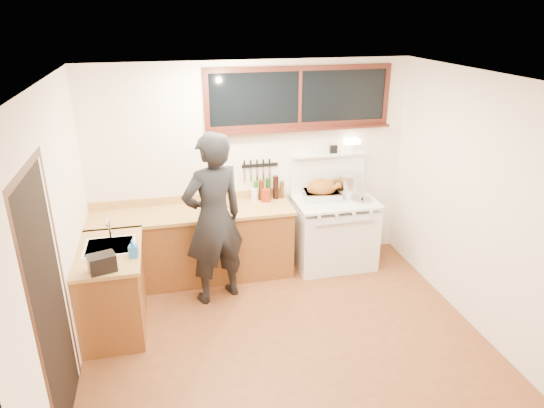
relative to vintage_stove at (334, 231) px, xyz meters
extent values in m
cube|color=brown|center=(-1.00, -1.41, -0.48)|extent=(4.00, 3.50, 0.02)
cube|color=white|center=(-1.00, 0.36, 0.83)|extent=(4.00, 0.05, 2.60)
cube|color=white|center=(-1.00, -3.19, 0.83)|extent=(4.00, 0.05, 2.60)
cube|color=white|center=(-3.03, -1.41, 0.83)|extent=(0.05, 3.50, 2.60)
cube|color=white|center=(1.02, -1.41, 0.83)|extent=(0.05, 3.50, 2.60)
cube|color=white|center=(-1.00, -1.41, 2.16)|extent=(4.00, 3.50, 0.05)
cube|color=brown|center=(-1.80, 0.04, -0.04)|extent=(2.40, 0.60, 0.86)
cube|color=tan|center=(-1.80, 0.03, 0.41)|extent=(2.44, 0.64, 0.04)
cube|color=tan|center=(-1.80, 0.32, 0.48)|extent=(2.40, 0.03, 0.10)
sphere|color=#B78C38|center=(-2.80, -0.24, 0.23)|extent=(0.03, 0.03, 0.03)
sphere|color=#B78C38|center=(-2.30, -0.24, 0.23)|extent=(0.03, 0.03, 0.03)
sphere|color=#B78C38|center=(-1.80, -0.24, 0.23)|extent=(0.03, 0.03, 0.03)
sphere|color=#B78C38|center=(-1.30, -0.24, 0.23)|extent=(0.03, 0.03, 0.03)
sphere|color=#B78C38|center=(-0.85, -0.24, 0.23)|extent=(0.03, 0.03, 0.03)
cube|color=brown|center=(-2.70, -0.79, -0.04)|extent=(0.60, 1.05, 0.86)
cube|color=tan|center=(-2.69, -0.79, 0.41)|extent=(0.64, 1.09, 0.04)
cube|color=white|center=(-2.68, -0.71, 0.37)|extent=(0.45, 0.40, 0.14)
cube|color=white|center=(-2.68, -0.71, 0.44)|extent=(0.50, 0.45, 0.01)
cylinder|color=silver|center=(-2.68, -0.53, 0.55)|extent=(0.02, 0.02, 0.24)
cylinder|color=silver|center=(-2.68, -0.61, 0.66)|extent=(0.02, 0.18, 0.02)
cube|color=white|center=(0.00, -0.01, -0.06)|extent=(1.00, 0.70, 0.82)
cube|color=white|center=(0.00, -0.01, 0.42)|extent=(1.02, 0.72, 0.03)
cube|color=white|center=(0.00, -0.35, 0.05)|extent=(0.88, 0.02, 0.46)
cylinder|color=silver|center=(0.00, -0.38, 0.27)|extent=(0.75, 0.02, 0.02)
cylinder|color=white|center=(-0.33, -0.37, 0.38)|extent=(0.04, 0.03, 0.04)
cylinder|color=white|center=(-0.11, -0.37, 0.38)|extent=(0.04, 0.03, 0.04)
cylinder|color=white|center=(0.11, -0.37, 0.38)|extent=(0.04, 0.03, 0.04)
cylinder|color=white|center=(0.33, -0.37, 0.38)|extent=(0.04, 0.03, 0.04)
cube|color=white|center=(0.00, 0.31, 0.68)|extent=(1.00, 0.05, 0.50)
cube|color=white|center=(0.00, 0.28, 0.95)|extent=(1.00, 0.12, 0.03)
cylinder|color=white|center=(0.30, 0.28, 1.01)|extent=(0.11, 0.11, 0.11)
cube|color=#FFE5B2|center=(0.30, 0.28, 1.10)|extent=(0.19, 0.09, 0.06)
cube|color=black|center=(0.05, 0.28, 1.01)|extent=(0.09, 0.05, 0.10)
cylinder|color=white|center=(-0.18, 0.28, 1.01)|extent=(0.04, 0.04, 0.09)
cylinder|color=white|center=(-0.24, 0.28, 1.01)|extent=(0.04, 0.04, 0.09)
cube|color=black|center=(-0.40, 0.32, 1.68)|extent=(2.20, 0.01, 0.62)
cube|color=#33130E|center=(-0.40, 0.32, 2.02)|extent=(2.32, 0.04, 0.06)
cube|color=#33130E|center=(-0.40, 0.32, 1.34)|extent=(2.32, 0.04, 0.06)
cube|color=#33130E|center=(-1.53, 0.32, 1.68)|extent=(0.06, 0.04, 0.62)
cube|color=#33130E|center=(0.73, 0.32, 1.68)|extent=(0.06, 0.04, 0.62)
cube|color=#33130E|center=(-0.40, 0.32, 1.68)|extent=(0.04, 0.04, 0.62)
cube|color=#33130E|center=(-0.40, 0.27, 1.30)|extent=(2.32, 0.13, 0.03)
cube|color=black|center=(-2.99, -1.96, 0.58)|extent=(0.01, 0.86, 2.10)
cube|color=#33130E|center=(-2.99, -2.45, 0.58)|extent=(0.01, 0.07, 2.10)
cube|color=#33130E|center=(-2.99, -1.48, 0.58)|extent=(0.01, 0.07, 2.10)
cube|color=#33130E|center=(-2.99, -1.96, 1.67)|extent=(0.01, 1.04, 0.07)
cube|color=black|center=(-0.90, 0.33, 0.85)|extent=(0.46, 0.02, 0.04)
cube|color=silver|center=(-1.10, 0.31, 0.74)|extent=(0.02, 0.00, 0.18)
cube|color=black|center=(-1.10, 0.31, 0.88)|extent=(0.02, 0.02, 0.10)
cube|color=silver|center=(-1.02, 0.31, 0.74)|extent=(0.02, 0.00, 0.18)
cube|color=black|center=(-1.02, 0.31, 0.88)|extent=(0.02, 0.02, 0.10)
cube|color=silver|center=(-0.94, 0.31, 0.74)|extent=(0.02, 0.00, 0.18)
cube|color=black|center=(-0.94, 0.31, 0.88)|extent=(0.02, 0.02, 0.10)
cube|color=silver|center=(-0.86, 0.31, 0.74)|extent=(0.03, 0.00, 0.18)
cube|color=black|center=(-0.86, 0.31, 0.88)|extent=(0.02, 0.02, 0.10)
cube|color=silver|center=(-0.78, 0.31, 0.74)|extent=(0.03, 0.00, 0.18)
cube|color=black|center=(-0.78, 0.31, 0.88)|extent=(0.02, 0.02, 0.10)
imported|color=black|center=(-1.59, -0.47, 0.52)|extent=(0.84, 0.70, 1.98)
imported|color=blue|center=(-2.43, -0.99, 0.52)|extent=(0.09, 0.10, 0.18)
cube|color=black|center=(-2.70, -1.21, 0.51)|extent=(0.28, 0.23, 0.17)
cube|color=tan|center=(-1.50, -0.09, 0.44)|extent=(0.42, 0.32, 0.02)
ellipsoid|color=brown|center=(-1.50, -0.09, 0.51)|extent=(0.23, 0.17, 0.13)
sphere|color=brown|center=(-1.40, -0.04, 0.53)|extent=(0.05, 0.05, 0.05)
sphere|color=brown|center=(-1.40, -0.14, 0.53)|extent=(0.05, 0.05, 0.05)
cube|color=silver|center=(-0.16, 0.09, 0.48)|extent=(0.51, 0.41, 0.10)
cube|color=#3F3F42|center=(-0.16, 0.09, 0.52)|extent=(0.46, 0.36, 0.03)
torus|color=silver|center=(-0.41, 0.09, 0.53)|extent=(0.03, 0.10, 0.10)
torus|color=silver|center=(0.09, 0.09, 0.53)|extent=(0.03, 0.10, 0.10)
ellipsoid|color=brown|center=(-0.16, 0.09, 0.57)|extent=(0.40, 0.32, 0.24)
cylinder|color=brown|center=(-0.03, 0.00, 0.59)|extent=(0.14, 0.07, 0.10)
sphere|color=brown|center=(0.03, 0.00, 0.63)|extent=(0.07, 0.07, 0.07)
cylinder|color=brown|center=(-0.03, 0.18, 0.59)|extent=(0.14, 0.07, 0.10)
sphere|color=brown|center=(0.03, 0.18, 0.63)|extent=(0.07, 0.07, 0.07)
cylinder|color=silver|center=(0.21, 0.09, 0.58)|extent=(0.38, 0.38, 0.29)
cylinder|color=silver|center=(0.12, 0.12, 0.49)|extent=(0.20, 0.20, 0.13)
cylinder|color=black|center=(0.09, 0.24, 0.55)|extent=(0.06, 0.17, 0.02)
cylinder|color=silver|center=(0.32, -0.11, 0.44)|extent=(0.30, 0.30, 0.02)
sphere|color=black|center=(0.32, -0.11, 0.46)|extent=(0.03, 0.03, 0.03)
cube|color=maroon|center=(-0.87, 0.15, 0.51)|extent=(0.12, 0.10, 0.16)
cylinder|color=white|center=(-0.99, 0.21, 0.51)|extent=(0.11, 0.11, 0.17)
cylinder|color=black|center=(-0.98, 0.22, 0.56)|extent=(0.06, 0.06, 0.25)
cylinder|color=black|center=(-0.91, 0.22, 0.56)|extent=(0.07, 0.07, 0.26)
cylinder|color=black|center=(-0.82, 0.22, 0.57)|extent=(0.06, 0.06, 0.28)
cylinder|color=black|center=(-0.72, 0.22, 0.58)|extent=(0.07, 0.07, 0.30)
cylinder|color=black|center=(-0.64, 0.22, 0.54)|extent=(0.06, 0.06, 0.22)
camera|label=1|loc=(-2.07, -5.37, 2.68)|focal=32.00mm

